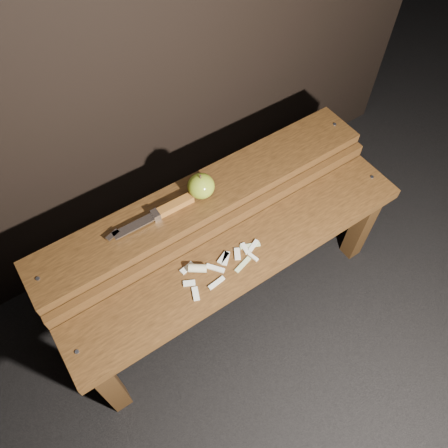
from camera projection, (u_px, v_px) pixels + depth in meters
ground at (232, 298)px, 1.74m from camera, size 60.00×60.00×0.00m
bench_front_tier at (245, 266)px, 1.42m from camera, size 1.20×0.20×0.42m
bench_rear_tier at (207, 209)px, 1.48m from camera, size 1.20×0.21×0.50m
apple at (201, 186)px, 1.37m from camera, size 0.09×0.09×0.09m
knife at (165, 210)px, 1.35m from camera, size 0.30×0.04×0.03m
apple_scraps at (213, 266)px, 1.34m from camera, size 0.28×0.12×0.03m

